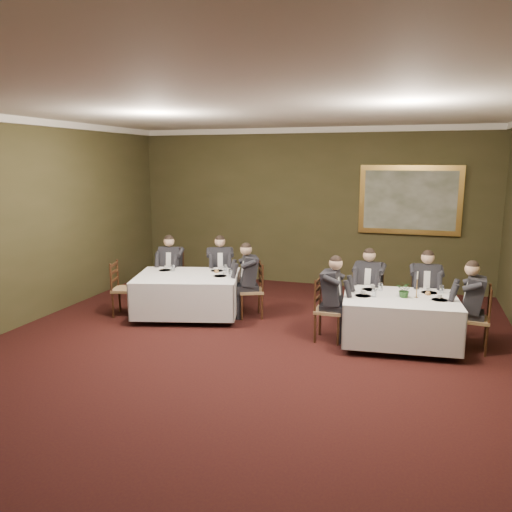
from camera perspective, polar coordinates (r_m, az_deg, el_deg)
The scene contains 26 objects.
ground at distance 7.04m, azimuth -3.10°, elevation -12.47°, with size 10.00×10.00×0.00m, color black.
ceiling at distance 6.51m, azimuth -3.43°, elevation 17.12°, with size 8.00×10.00×0.10m, color silver.
back_wall at distance 11.32m, azimuth 5.99°, elevation 5.53°, with size 8.00×0.10×3.50m, color #37351B.
crown_molding at distance 6.50m, azimuth -3.43°, elevation 16.60°, with size 8.00×10.00×0.12m.
table_main at distance 7.94m, azimuth 16.07°, elevation -6.70°, with size 1.82×1.46×0.67m.
table_second at distance 9.13m, azimuth -7.81°, elevation -4.08°, with size 2.13×1.82×0.67m.
chair_main_backleft at distance 8.80m, azimuth 12.69°, elevation -5.95°, with size 0.48×0.47×1.00m.
diner_main_backleft at distance 8.73m, azimuth 12.73°, elevation -4.53°, with size 0.45×0.52×1.35m.
chair_main_backright at distance 8.87m, azimuth 18.59°, elevation -6.13°, with size 0.48×0.46×1.00m.
diner_main_backright at distance 8.79m, azimuth 18.69°, elevation -4.73°, with size 0.45×0.52×1.35m.
chair_main_endleft at distance 7.98m, azimuth 8.24°, elevation -7.54°, with size 0.42×0.44×1.00m.
diner_main_endleft at distance 7.91m, azimuth 8.37°, elevation -5.97°, with size 0.48×0.42×1.35m.
chair_main_endright at distance 8.14m, azimuth 23.63°, elevation -7.99°, with size 0.46×0.47×1.00m.
diner_main_endright at distance 8.08m, azimuth 23.67°, elevation -6.45°, with size 0.51×0.45×1.35m.
chair_sec_backleft at distance 10.16m, azimuth -9.57°, elevation -3.58°, with size 0.50×0.48×1.00m.
diner_sec_backleft at distance 10.09m, azimuth -9.64°, elevation -2.34°, with size 0.47×0.53×1.35m.
chair_sec_backright at distance 10.00m, azimuth -4.08°, elevation -3.68°, with size 0.57×0.56×1.00m.
diner_sec_backright at distance 9.94m, azimuth -4.10°, elevation -2.42°, with size 0.56×0.60×1.35m.
chair_sec_endright at distance 9.05m, azimuth -0.54°, elevation -5.21°, with size 0.57×0.58×1.00m.
diner_sec_endright at distance 8.99m, azimuth -0.62°, elevation -3.82°, with size 0.61×0.57×1.35m.
chair_sec_endleft at distance 9.45m, azimuth -14.72°, elevation -4.88°, with size 0.52×0.54×1.00m.
centerpiece at distance 7.81m, azimuth 16.65°, elevation -3.64°, with size 0.23×0.20×0.26m, color #2D5926.
candlestick at distance 7.85m, azimuth 17.90°, elevation -3.45°, with size 0.06×0.06×0.42m.
place_setting_table_main at distance 8.19m, azimuth 13.23°, elevation -3.51°, with size 0.33×0.31×0.14m.
place_setting_table_second at distance 9.51m, azimuth -10.01°, elevation -1.40°, with size 0.33×0.31×0.14m.
painting at distance 10.99m, azimuth 17.17°, elevation 6.12°, with size 2.08×0.09×1.44m.
Camera 1 is at (2.35, -6.03, 2.78)m, focal length 35.00 mm.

